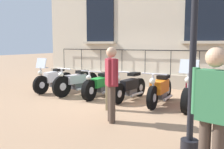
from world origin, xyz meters
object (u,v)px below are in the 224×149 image
motorcycle_silver (77,82)px  lamppost (194,18)px  motorcycle_orange (160,90)px  pedestrian_standing (213,111)px  motorcycle_maroon (196,92)px  bollard (109,89)px  pedestrian_walking (111,80)px  motorcycle_white (54,80)px  motorcycle_green (101,85)px  motorcycle_black (129,87)px

motorcycle_silver → lamppost: bearing=56.3°
motorcycle_orange → pedestrian_standing: bearing=26.1°
motorcycle_silver → motorcycle_maroon: 3.97m
lamppost → bollard: lamppost is taller
motorcycle_silver → motorcycle_maroon: size_ratio=0.92×
motorcycle_silver → pedestrian_walking: 3.38m
motorcycle_white → motorcycle_orange: 4.07m
pedestrian_standing → motorcycle_green: bearing=-134.7°
motorcycle_white → lamppost: size_ratio=0.50×
motorcycle_green → bollard: bearing=38.8°
motorcycle_white → motorcycle_maroon: 5.04m
bollard → pedestrian_walking: size_ratio=0.66×
motorcycle_white → motorcycle_green: size_ratio=0.95×
bollard → lamppost: bearing=54.9°
motorcycle_silver → motorcycle_green: size_ratio=1.01×
motorcycle_white → pedestrian_standing: size_ratio=1.11×
motorcycle_maroon → motorcycle_black: bearing=-89.0°
bollard → pedestrian_walking: 1.12m
motorcycle_maroon → lamppost: bearing=8.9°
motorcycle_black → motorcycle_maroon: (-0.03, 1.99, 0.04)m
lamppost → pedestrian_standing: (0.85, 0.42, -1.16)m
motorcycle_orange → motorcycle_silver: bearing=-90.3°
motorcycle_green → pedestrian_walking: 2.79m
motorcycle_orange → motorcycle_black: bearing=-95.8°
motorcycle_maroon → pedestrian_standing: size_ratio=1.27×
motorcycle_black → lamppost: 4.30m
motorcycle_white → motorcycle_silver: 1.06m
motorcycle_green → motorcycle_maroon: (-0.06, 3.03, 0.04)m
lamppost → motorcycle_black: bearing=-141.1°
lamppost → pedestrian_standing: 1.50m
motorcycle_black → motorcycle_white: bearing=-88.6°
lamppost → motorcycle_green: bearing=-130.9°
motorcycle_orange → lamppost: lamppost is taller
motorcycle_green → pedestrian_walking: bearing=36.5°
motorcycle_green → motorcycle_black: size_ratio=1.04×
motorcycle_orange → pedestrian_walking: 2.22m
bollard → motorcycle_white: bearing=-112.4°
motorcycle_orange → pedestrian_standing: size_ratio=1.12×
motorcycle_green → motorcycle_black: 1.04m
motorcycle_black → motorcycle_orange: size_ratio=1.00×
motorcycle_orange → pedestrian_walking: pedestrian_walking is taller
lamppost → pedestrian_walking: 2.38m
motorcycle_white → bollard: 3.32m
motorcycle_maroon → pedestrian_walking: (2.25, -1.40, 0.51)m
motorcycle_silver → motorcycle_green: bearing=93.9°
lamppost → pedestrian_walking: lamppost is taller
motorcycle_green → lamppost: 4.96m
motorcycle_silver → bollard: size_ratio=1.80×
motorcycle_white → lamppost: 6.50m
motorcycle_black → lamppost: (3.06, 2.48, 1.73)m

